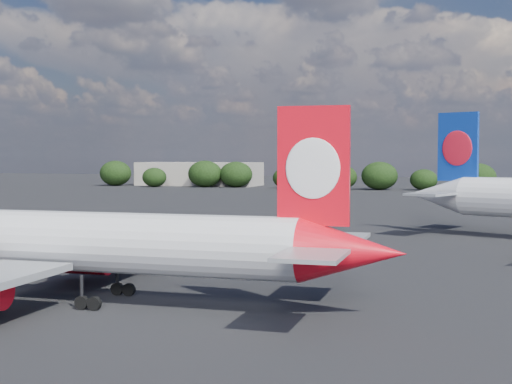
% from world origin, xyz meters
% --- Properties ---
extents(ground, '(500.00, 500.00, 0.00)m').
position_xyz_m(ground, '(0.00, 60.00, 0.00)').
color(ground, black).
rests_on(ground, ground).
extents(qantas_airliner, '(42.25, 40.12, 13.81)m').
position_xyz_m(qantas_airliner, '(4.82, 9.20, 4.20)').
color(qantas_airliner, silver).
rests_on(qantas_airliner, ground).
extents(terminal_building, '(42.00, 16.00, 8.00)m').
position_xyz_m(terminal_building, '(-65.00, 192.00, 4.00)').
color(terminal_building, gray).
rests_on(terminal_building, ground).
extents(highway_sign, '(6.00, 0.30, 4.50)m').
position_xyz_m(highway_sign, '(-18.00, 176.00, 3.13)').
color(highway_sign, '#13631C').
rests_on(highway_sign, ground).
extents(billboard_yellow, '(5.00, 0.30, 5.50)m').
position_xyz_m(billboard_yellow, '(12.00, 182.00, 3.87)').
color(billboard_yellow, gold).
rests_on(billboard_yellow, ground).
extents(horizon_treeline, '(203.14, 14.75, 8.75)m').
position_xyz_m(horizon_treeline, '(-5.72, 181.13, 3.86)').
color(horizon_treeline, black).
rests_on(horizon_treeline, ground).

